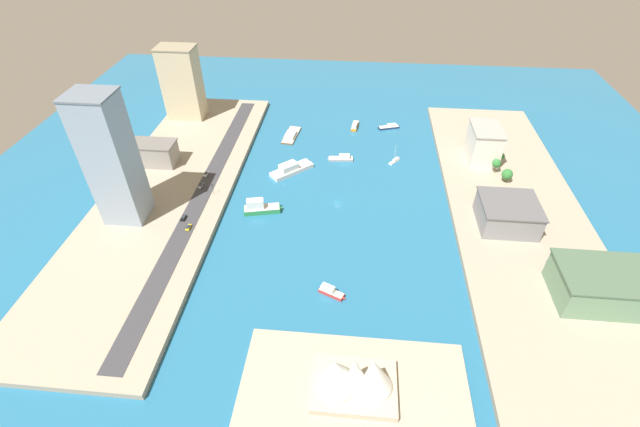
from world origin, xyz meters
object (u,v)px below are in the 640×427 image
(ferry_white_commuter, at_px, (291,169))
(sailboat_small_white, at_px, (395,161))
(yacht_sleek_gray, at_px, (342,158))
(tower_tall_glass, at_px, (111,160))
(warehouse_low_gray, at_px, (508,214))
(suv_black, at_px, (184,218))
(taxi_yellow_cab, at_px, (188,227))
(sedan_silver, at_px, (201,185))
(patrol_launch_navy, at_px, (389,127))
(office_block_beige, at_px, (182,83))
(barge_flat_brown, at_px, (291,135))
(hotel_broad_white, at_px, (484,144))
(tugboat_red, at_px, (331,292))
(water_taxi_orange, at_px, (355,125))
(traffic_light_waterfront, at_px, (213,187))
(opera_landmark, at_px, (354,376))
(ferry_green_doubledeck, at_px, (260,207))
(carpark_squat_concrete, at_px, (150,153))
(van_white, at_px, (206,174))
(terminal_long_green, at_px, (605,286))

(ferry_white_commuter, relative_size, sailboat_small_white, 2.06)
(yacht_sleek_gray, height_order, tower_tall_glass, tower_tall_glass)
(warehouse_low_gray, relative_size, suv_black, 6.50)
(ferry_white_commuter, height_order, taxi_yellow_cab, ferry_white_commuter)
(sedan_silver, distance_m, taxi_yellow_cab, 36.41)
(patrol_launch_navy, bearing_deg, office_block_beige, 0.22)
(warehouse_low_gray, distance_m, taxi_yellow_cab, 161.29)
(barge_flat_brown, xyz_separation_m, hotel_broad_white, (-122.56, 22.02, 12.55))
(ferry_white_commuter, height_order, warehouse_low_gray, warehouse_low_gray)
(tugboat_red, xyz_separation_m, patrol_launch_navy, (-30.26, -155.89, -0.63))
(water_taxi_orange, xyz_separation_m, sailboat_small_white, (-26.50, 43.36, -0.62))
(traffic_light_waterfront, height_order, opera_landmark, opera_landmark)
(hotel_broad_white, relative_size, tower_tall_glass, 0.38)
(patrol_launch_navy, relative_size, opera_landmark, 0.52)
(tower_tall_glass, distance_m, opera_landmark, 149.68)
(ferry_white_commuter, bearing_deg, sailboat_small_white, -164.67)
(warehouse_low_gray, xyz_separation_m, opera_landmark, (74.29, 96.29, 0.20))
(yacht_sleek_gray, height_order, office_block_beige, office_block_beige)
(patrol_launch_navy, bearing_deg, sedan_silver, 38.19)
(barge_flat_brown, distance_m, tugboat_red, 142.20)
(ferry_green_doubledeck, xyz_separation_m, office_block_beige, (73.40, -101.31, 25.02))
(tugboat_red, distance_m, patrol_launch_navy, 158.80)
(hotel_broad_white, xyz_separation_m, traffic_light_waterfront, (155.38, 51.56, -6.33))
(barge_flat_brown, bearing_deg, sedan_silver, 58.20)
(patrol_launch_navy, distance_m, office_block_beige, 148.18)
(ferry_white_commuter, relative_size, office_block_beige, 0.52)
(ferry_green_doubledeck, bearing_deg, yacht_sleek_gray, -125.95)
(carpark_squat_concrete, relative_size, taxi_yellow_cab, 6.99)
(ferry_white_commuter, relative_size, patrol_launch_navy, 1.65)
(warehouse_low_gray, height_order, office_block_beige, office_block_beige)
(barge_flat_brown, distance_m, opera_landmark, 187.98)
(patrol_launch_navy, relative_size, office_block_beige, 0.31)
(yacht_sleek_gray, bearing_deg, office_block_beige, -21.48)
(tugboat_red, relative_size, tower_tall_glass, 0.19)
(traffic_light_waterfront, distance_m, opera_landmark, 135.16)
(hotel_broad_white, height_order, suv_black, hotel_broad_white)
(tower_tall_glass, distance_m, van_white, 59.04)
(ferry_green_doubledeck, distance_m, traffic_light_waterfront, 30.25)
(barge_flat_brown, relative_size, ferry_green_doubledeck, 1.17)
(office_block_beige, bearing_deg, opera_landmark, 122.39)
(tower_tall_glass, relative_size, sedan_silver, 13.25)
(van_white, bearing_deg, patrol_launch_navy, -145.90)
(sailboat_small_white, xyz_separation_m, sedan_silver, (111.90, 41.66, 3.05))
(terminal_long_green, height_order, taxi_yellow_cab, terminal_long_green)
(office_block_beige, relative_size, tower_tall_glass, 0.74)
(terminal_long_green, bearing_deg, patrol_launch_navy, -60.78)
(hotel_broad_white, height_order, taxi_yellow_cab, hotel_broad_white)
(hotel_broad_white, bearing_deg, ferry_green_doubledeck, 25.69)
(sedan_silver, bearing_deg, sailboat_small_white, -159.58)
(hotel_broad_white, xyz_separation_m, office_block_beige, (200.43, -40.20, 14.20))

